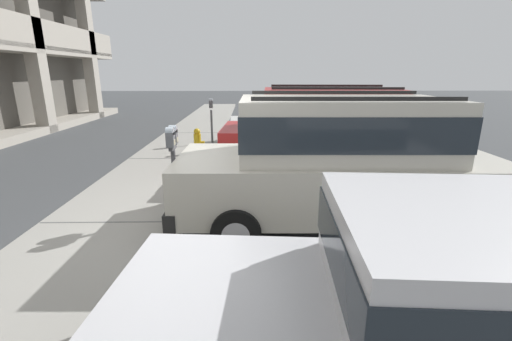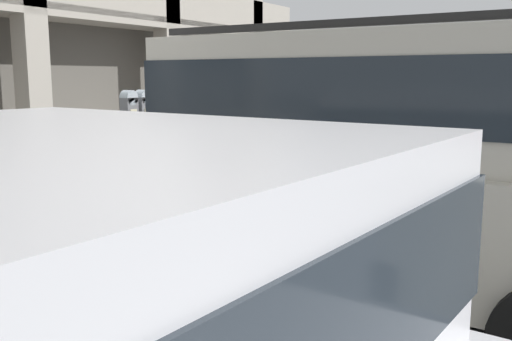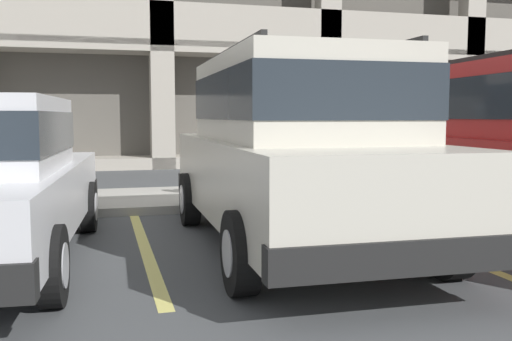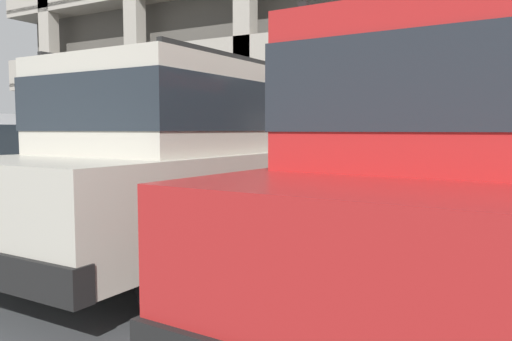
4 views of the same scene
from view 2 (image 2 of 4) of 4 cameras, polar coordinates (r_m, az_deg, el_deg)
ground_plane at (r=5.70m, az=-10.53°, el=-8.48°), size 80.00×80.00×0.10m
sidewalk at (r=6.58m, az=-19.02°, el=-5.40°), size 40.00×2.20×0.12m
parking_stall_lines at (r=6.15m, az=8.75°, el=-6.59°), size 11.81×4.80×0.01m
silver_suv at (r=4.38m, az=10.71°, el=1.40°), size 2.08×4.81×2.03m
dark_hatchback at (r=6.93m, az=22.52°, el=3.75°), size 2.21×4.88×2.03m
parking_meter_near at (r=5.87m, az=-11.82°, el=4.34°), size 0.35×0.12×1.43m
parking_meter_far at (r=10.89m, az=9.73°, el=5.94°), size 0.15×0.12×1.41m
fire_hydrant at (r=9.72m, az=5.02°, el=2.16°), size 0.30×0.30×0.70m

